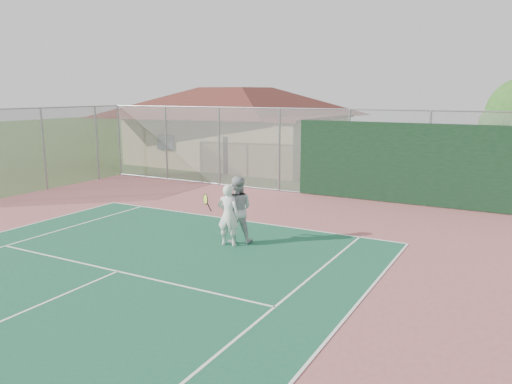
% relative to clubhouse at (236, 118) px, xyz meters
% --- Properties ---
extents(back_fence, '(20.08, 0.11, 3.53)m').
position_rel_clubhouse_xyz_m(back_fence, '(9.06, -6.46, -1.01)').
color(back_fence, gray).
rests_on(back_fence, ground).
extents(side_fence_left, '(0.08, 9.00, 3.50)m').
position_rel_clubhouse_xyz_m(side_fence_left, '(-3.05, -10.94, -0.92)').
color(side_fence_left, gray).
rests_on(side_fence_left, ground).
extents(clubhouse, '(12.46, 8.53, 5.26)m').
position_rel_clubhouse_xyz_m(clubhouse, '(0.00, 0.00, 0.00)').
color(clubhouse, tan).
rests_on(clubhouse, ground).
extents(bleachers, '(3.18, 2.13, 1.10)m').
position_rel_clubhouse_xyz_m(bleachers, '(-1.25, -2.59, -2.09)').
color(bleachers, '#A63026').
rests_on(bleachers, ground).
extents(player_white_front, '(1.02, 0.66, 1.70)m').
position_rel_clubhouse_xyz_m(player_white_front, '(8.14, -14.04, -1.82)').
color(player_white_front, white).
rests_on(player_white_front, ground).
extents(player_grey_back, '(1.13, 1.04, 1.87)m').
position_rel_clubhouse_xyz_m(player_grey_back, '(8.20, -13.68, -1.74)').
color(player_grey_back, '#B0B3B5').
rests_on(player_grey_back, ground).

